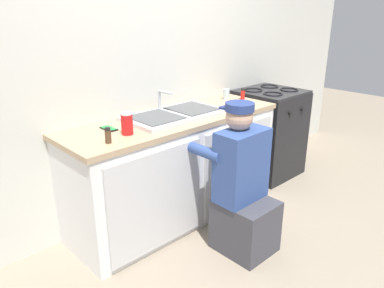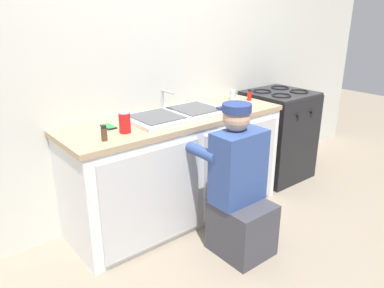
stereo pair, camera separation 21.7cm
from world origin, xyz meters
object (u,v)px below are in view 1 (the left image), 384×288
(plumber_person, at_px, (242,192))
(stove_range, at_px, (268,132))
(spice_bottle_red, at_px, (243,94))
(cell_phone, at_px, (109,129))
(sink_double_basin, at_px, (174,114))
(soda_cup_red, at_px, (127,124))
(water_glass, at_px, (226,94))
(spice_bottle_pepper, at_px, (108,135))

(plumber_person, bearing_deg, stove_range, 28.40)
(spice_bottle_red, height_order, cell_phone, spice_bottle_red)
(spice_bottle_red, relative_size, cell_phone, 0.75)
(sink_double_basin, xyz_separation_m, cell_phone, (-0.55, 0.08, -0.01))
(soda_cup_red, bearing_deg, plumber_person, -45.50)
(spice_bottle_red, xyz_separation_m, water_glass, (-0.12, 0.10, -0.00))
(plumber_person, bearing_deg, spice_bottle_red, 40.33)
(cell_phone, bearing_deg, plumber_person, -51.56)
(sink_double_basin, distance_m, spice_bottle_red, 0.85)
(cell_phone, bearing_deg, spice_bottle_pepper, -121.92)
(water_glass, relative_size, soda_cup_red, 0.66)
(stove_range, xyz_separation_m, spice_bottle_red, (-0.45, 0.01, 0.48))
(cell_phone, bearing_deg, stove_range, -2.44)
(sink_double_basin, relative_size, spice_bottle_pepper, 7.62)
(plumber_person, distance_m, spice_bottle_red, 1.16)
(soda_cup_red, bearing_deg, cell_phone, 101.21)
(spice_bottle_red, bearing_deg, soda_cup_red, -175.42)
(stove_range, bearing_deg, spice_bottle_red, 179.16)
(stove_range, relative_size, soda_cup_red, 6.06)
(plumber_person, bearing_deg, spice_bottle_pepper, 145.75)
(spice_bottle_red, height_order, spice_bottle_pepper, same)
(plumber_person, xyz_separation_m, cell_phone, (-0.60, 0.76, 0.43))
(sink_double_basin, bearing_deg, soda_cup_red, -168.48)
(water_glass, xyz_separation_m, soda_cup_red, (-1.25, -0.21, 0.03))
(water_glass, height_order, soda_cup_red, soda_cup_red)
(soda_cup_red, bearing_deg, stove_range, 3.25)
(sink_double_basin, height_order, spice_bottle_red, sink_double_basin)
(cell_phone, distance_m, soda_cup_red, 0.20)
(sink_double_basin, height_order, stove_range, sink_double_basin)
(spice_bottle_red, bearing_deg, plumber_person, -139.67)
(soda_cup_red, bearing_deg, spice_bottle_pepper, -161.81)
(cell_phone, relative_size, spice_bottle_pepper, 1.33)
(water_glass, xyz_separation_m, spice_bottle_pepper, (-1.44, -0.27, 0.00))
(plumber_person, xyz_separation_m, spice_bottle_red, (0.81, 0.68, 0.48))
(spice_bottle_red, relative_size, soda_cup_red, 0.69)
(sink_double_basin, xyz_separation_m, stove_range, (1.30, -0.00, -0.45))
(cell_phone, bearing_deg, sink_double_basin, -7.91)
(plumber_person, bearing_deg, water_glass, 48.76)
(plumber_person, xyz_separation_m, water_glass, (0.69, 0.79, 0.48))
(water_glass, height_order, spice_bottle_pepper, spice_bottle_pepper)
(sink_double_basin, relative_size, cell_phone, 5.71)
(water_glass, distance_m, cell_phone, 1.29)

